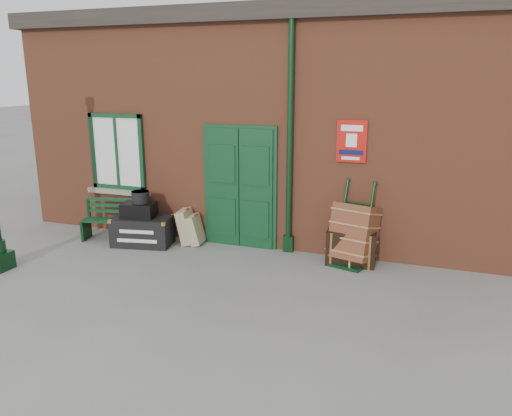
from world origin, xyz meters
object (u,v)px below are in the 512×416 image
at_px(bench, 118,219).
at_px(dark_trunk, 351,246).
at_px(houdini_trunk, 143,231).
at_px(porter_trolley, 354,233).

relative_size(bench, dark_trunk, 1.70).
xyz_separation_m(bench, houdini_trunk, (0.63, -0.14, -0.14)).
bearing_deg(houdini_trunk, bench, 156.31).
height_order(bench, houdini_trunk, bench).
bearing_deg(porter_trolley, houdini_trunk, -158.88).
height_order(houdini_trunk, porter_trolley, porter_trolley).
relative_size(houdini_trunk, dark_trunk, 1.33).
bearing_deg(dark_trunk, porter_trolley, -46.03).
bearing_deg(bench, porter_trolley, -11.49).
relative_size(porter_trolley, dark_trunk, 1.71).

